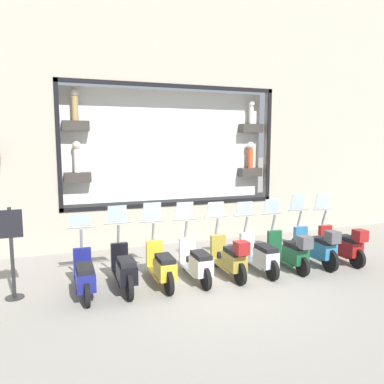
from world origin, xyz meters
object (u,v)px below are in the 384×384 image
at_px(scooter_red_0, 343,244).
at_px(scooter_green_2, 290,251).
at_px(scooter_silver_3, 260,255).
at_px(scooter_black_7, 124,269).
at_px(scooter_yellow_6, 162,266).
at_px(shop_sign_post, 12,249).
at_px(scooter_olive_4, 230,257).
at_px(scooter_white_5, 196,262).
at_px(scooter_navy_8, 85,275).
at_px(scooter_teal_1, 317,246).

bearing_deg(scooter_red_0, scooter_green_2, 90.24).
bearing_deg(scooter_silver_3, scooter_black_7, 89.86).
distance_m(scooter_yellow_6, shop_sign_post, 3.01).
bearing_deg(shop_sign_post, scooter_olive_4, -94.83).
xyz_separation_m(scooter_olive_4, scooter_black_7, (0.07, 2.41, -0.02)).
bearing_deg(scooter_white_5, scooter_navy_8, 90.13).
height_order(scooter_red_0, scooter_yellow_6, scooter_yellow_6).
bearing_deg(scooter_white_5, scooter_yellow_6, 89.83).
bearing_deg(scooter_navy_8, scooter_red_0, -90.50).
bearing_deg(scooter_olive_4, scooter_navy_8, 88.99).
xyz_separation_m(scooter_teal_1, shop_sign_post, (0.37, 6.95, 0.51)).
xyz_separation_m(scooter_yellow_6, scooter_black_7, (0.00, 0.80, 0.01)).
relative_size(scooter_red_0, scooter_olive_4, 1.00).
bearing_deg(scooter_navy_8, scooter_black_7, -89.24).
xyz_separation_m(scooter_red_0, scooter_olive_4, (-0.00, 3.21, -0.00)).
height_order(scooter_green_2, scooter_olive_4, scooter_olive_4).
height_order(scooter_red_0, scooter_white_5, scooter_red_0).
bearing_deg(scooter_olive_4, scooter_silver_3, -85.77).
bearing_deg(scooter_yellow_6, scooter_olive_4, -92.30).
xyz_separation_m(scooter_silver_3, scooter_yellow_6, (0.01, 2.41, 0.01)).
xyz_separation_m(scooter_red_0, scooter_teal_1, (0.01, 0.80, 0.02)).
xyz_separation_m(scooter_black_7, shop_sign_post, (0.32, 2.13, 0.55)).
bearing_deg(scooter_green_2, scooter_red_0, -89.76).
relative_size(scooter_teal_1, shop_sign_post, 0.99).
height_order(scooter_teal_1, scooter_yellow_6, scooter_teal_1).
xyz_separation_m(scooter_olive_4, shop_sign_post, (0.38, 4.54, 0.53)).
xyz_separation_m(scooter_green_2, scooter_white_5, (0.07, 2.41, -0.03)).
bearing_deg(scooter_navy_8, scooter_olive_4, -91.01).
bearing_deg(scooter_green_2, shop_sign_post, 86.38).
bearing_deg(scooter_green_2, scooter_teal_1, -88.84).
distance_m(scooter_olive_4, scooter_black_7, 2.41).
height_order(scooter_yellow_6, scooter_navy_8, scooter_yellow_6).
bearing_deg(scooter_red_0, scooter_teal_1, 89.32).
xyz_separation_m(scooter_red_0, scooter_navy_8, (0.06, 6.42, -0.06)).
distance_m(scooter_red_0, scooter_silver_3, 2.41).
relative_size(scooter_green_2, scooter_white_5, 1.00).
relative_size(scooter_black_7, scooter_navy_8, 1.01).
distance_m(scooter_green_2, shop_sign_post, 6.18).
relative_size(scooter_white_5, scooter_navy_8, 1.00).
height_order(scooter_red_0, scooter_navy_8, scooter_red_0).
relative_size(scooter_white_5, scooter_black_7, 0.99).
relative_size(scooter_red_0, scooter_white_5, 1.00).
relative_size(scooter_red_0, scooter_teal_1, 0.99).
xyz_separation_m(scooter_green_2, shop_sign_post, (0.39, 6.15, 0.54)).
xyz_separation_m(scooter_teal_1, scooter_navy_8, (0.05, 5.62, -0.07)).
xyz_separation_m(scooter_teal_1, scooter_green_2, (-0.02, 0.80, -0.03)).
bearing_deg(scooter_olive_4, scooter_yellow_6, 87.70).
relative_size(scooter_green_2, shop_sign_post, 0.98).
distance_m(scooter_silver_3, scooter_white_5, 1.60).
xyz_separation_m(scooter_olive_4, scooter_yellow_6, (0.06, 1.60, -0.04)).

